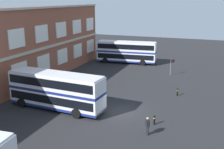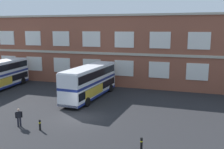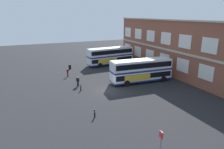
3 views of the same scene
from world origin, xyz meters
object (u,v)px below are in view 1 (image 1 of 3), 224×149
Objects in this scene: bus_stand_flag at (171,65)px; safety_bollard_west at (154,120)px; safety_bollard_east at (177,92)px; double_decker_middle at (56,90)px; double_decker_far at (126,52)px; waiting_passenger at (147,125)px.

safety_bollard_west is (-18.46, -1.54, -1.14)m from bus_stand_flag.
safety_bollard_east is at bearing -165.32° from bus_stand_flag.
safety_bollard_west is at bearing -175.22° from bus_stand_flag.
double_decker_middle is 24.15m from double_decker_far.
waiting_passenger is at bearing -176.12° from bus_stand_flag.
double_decker_middle reaches higher than safety_bollard_east.
safety_bollard_west is 9.22m from safety_bollard_east.
double_decker_far is at bearing 21.93° from waiting_passenger.
waiting_passenger is at bearing -158.07° from double_decker_far.
waiting_passenger is at bearing -102.25° from double_decker_middle.
bus_stand_flag is 2.84× the size of safety_bollard_west.
safety_bollard_west is (-24.25, -10.81, -1.66)m from double_decker_far.
double_decker_far reaches higher than safety_bollard_west.
waiting_passenger reaches higher than safety_bollard_east.
bus_stand_flag reaches higher than safety_bollard_west.
double_decker_middle is 15.04m from safety_bollard_east.
bus_stand_flag is at bearing -27.23° from double_decker_middle.
safety_bollard_east is at bearing -5.13° from waiting_passenger.
bus_stand_flag is 18.56m from safety_bollard_west.
bus_stand_flag is 2.84× the size of safety_bollard_east.
double_decker_middle is 20.65m from bus_stand_flag.
safety_bollard_east is (11.43, -1.03, -0.44)m from waiting_passenger.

